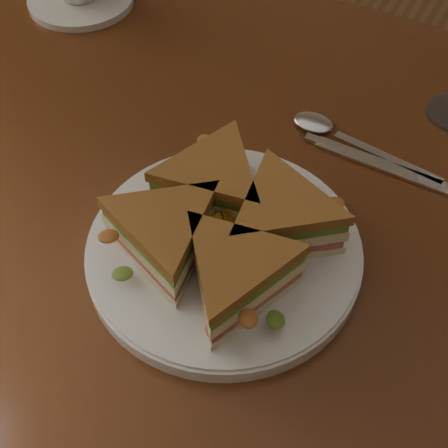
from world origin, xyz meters
The scene contains 7 objects.
ground centered at (0.00, 0.00, 0.00)m, with size 6.00×6.00×0.00m, color brown.
table centered at (0.00, 0.00, 0.65)m, with size 1.20×0.80×0.75m.
plate centered at (0.02, -0.08, 0.76)m, with size 0.27×0.27×0.02m, color silver.
sandwich_wedges centered at (0.02, -0.08, 0.80)m, with size 0.27×0.27×0.06m.
crisps_mound centered at (0.02, -0.08, 0.79)m, with size 0.09×0.09×0.05m, color orange, non-canonical shape.
spoon centered at (0.04, 0.13, 0.75)m, with size 0.18×0.04×0.01m.
knife centered at (0.12, 0.11, 0.75)m, with size 0.22×0.02×0.00m.
Camera 1 is at (0.18, -0.40, 1.24)m, focal length 50.00 mm.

